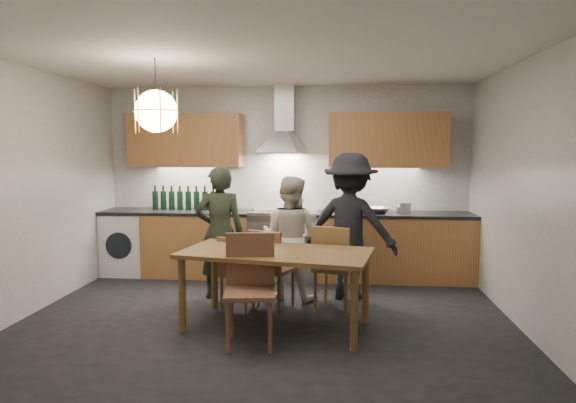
# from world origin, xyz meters

# --- Properties ---
(ground) EXTENTS (5.00, 5.00, 0.00)m
(ground) POSITION_xyz_m (0.00, 0.00, 0.00)
(ground) COLOR black
(ground) RESTS_ON ground
(room_shell) EXTENTS (5.02, 4.52, 2.61)m
(room_shell) POSITION_xyz_m (0.00, 0.00, 1.71)
(room_shell) COLOR silver
(room_shell) RESTS_ON ground
(counter_run) EXTENTS (5.00, 0.62, 0.90)m
(counter_run) POSITION_xyz_m (0.02, 1.95, 0.45)
(counter_run) COLOR tan
(counter_run) RESTS_ON ground
(range_stove) EXTENTS (0.90, 0.60, 0.92)m
(range_stove) POSITION_xyz_m (0.00, 1.94, 0.44)
(range_stove) COLOR silver
(range_stove) RESTS_ON ground
(wall_fixtures) EXTENTS (4.30, 0.54, 1.10)m
(wall_fixtures) POSITION_xyz_m (0.00, 2.07, 1.87)
(wall_fixtures) COLOR #BB7E48
(wall_fixtures) RESTS_ON ground
(pendant_lamp) EXTENTS (0.43, 0.43, 0.70)m
(pendant_lamp) POSITION_xyz_m (-1.00, -0.10, 2.10)
(pendant_lamp) COLOR black
(pendant_lamp) RESTS_ON ground
(dining_table) EXTENTS (1.94, 1.22, 0.76)m
(dining_table) POSITION_xyz_m (0.13, -0.02, 0.67)
(dining_table) COLOR brown
(dining_table) RESTS_ON ground
(chair_back_left) EXTENTS (0.46, 0.46, 0.81)m
(chair_back_left) POSITION_xyz_m (-0.36, 0.48, 0.46)
(chair_back_left) COLOR brown
(chair_back_left) RESTS_ON ground
(chair_back_mid) EXTENTS (0.52, 0.52, 0.87)m
(chair_back_mid) POSITION_xyz_m (-0.01, 0.55, 0.50)
(chair_back_mid) COLOR brown
(chair_back_mid) RESTS_ON ground
(chair_back_right) EXTENTS (0.53, 0.53, 0.93)m
(chair_back_right) POSITION_xyz_m (0.68, 0.56, 0.53)
(chair_back_right) COLOR brown
(chair_back_right) RESTS_ON ground
(chair_front) EXTENTS (0.50, 0.50, 0.98)m
(chair_front) POSITION_xyz_m (-0.06, -0.41, 0.56)
(chair_front) COLOR brown
(chair_front) RESTS_ON ground
(person_left) EXTENTS (0.63, 0.48, 1.55)m
(person_left) POSITION_xyz_m (-0.65, 0.94, 0.77)
(person_left) COLOR black
(person_left) RESTS_ON ground
(person_mid) EXTENTS (0.83, 0.72, 1.43)m
(person_mid) POSITION_xyz_m (0.17, 0.98, 0.72)
(person_mid) COLOR beige
(person_mid) RESTS_ON ground
(person_right) EXTENTS (1.22, 0.89, 1.70)m
(person_right) POSITION_xyz_m (0.87, 1.06, 0.85)
(person_right) COLOR black
(person_right) RESTS_ON ground
(mixing_bowl) EXTENTS (0.38, 0.38, 0.08)m
(mixing_bowl) POSITION_xyz_m (1.24, 1.91, 0.94)
(mixing_bowl) COLOR #ABAAAE
(mixing_bowl) RESTS_ON counter_run
(stock_pot) EXTENTS (0.25, 0.25, 0.13)m
(stock_pot) POSITION_xyz_m (1.59, 1.94, 0.97)
(stock_pot) COLOR #B7B7BB
(stock_pot) RESTS_ON counter_run
(wine_bottles) EXTENTS (1.02, 0.08, 0.33)m
(wine_bottles) POSITION_xyz_m (-1.34, 2.02, 1.07)
(wine_bottles) COLOR black
(wine_bottles) RESTS_ON counter_run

